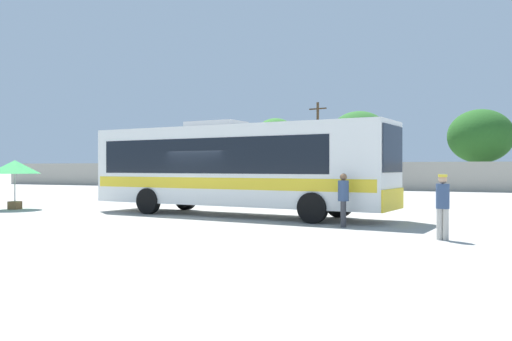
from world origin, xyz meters
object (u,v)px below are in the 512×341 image
coach_bus_white_yellow (233,165)px  passenger_waiting_on_apron (443,203)px  roadside_tree_midright (359,137)px  vendor_umbrella_near_gate_green (15,168)px  parked_car_third_maroon (324,181)px  roadside_tree_right (480,136)px  utility_pole_far (318,143)px  roadside_tree_midleft (276,136)px  roadside_tree_left (207,145)px  attendant_by_bus_door (343,197)px  parked_car_second_silver (262,181)px  parked_car_leftmost_white (200,180)px

coach_bus_white_yellow → passenger_waiting_on_apron: size_ratio=7.41×
roadside_tree_midright → vendor_umbrella_near_gate_green: bearing=-102.8°
parked_car_third_maroon → roadside_tree_midright: (0.34, 10.64, 4.07)m
roadside_tree_right → utility_pole_far: bearing=-177.0°
vendor_umbrella_near_gate_green → roadside_tree_midleft: size_ratio=0.33×
roadside_tree_left → coach_bus_white_yellow: bearing=-59.2°
parked_car_third_maroon → roadside_tree_left: size_ratio=0.79×
passenger_waiting_on_apron → roadside_tree_midright: size_ratio=0.23×
parked_car_third_maroon → roadside_tree_right: size_ratio=0.66×
coach_bus_white_yellow → roadside_tree_midright: (-2.51, 32.73, 2.87)m
attendant_by_bus_door → passenger_waiting_on_apron: size_ratio=1.00×
attendant_by_bus_door → utility_pole_far: bearing=108.6°
vendor_umbrella_near_gate_green → utility_pole_far: bearing=81.3°
utility_pole_far → roadside_tree_midleft: bearing=-170.1°
parked_car_second_silver → parked_car_leftmost_white: bearing=-172.9°
attendant_by_bus_door → passenger_waiting_on_apron: passenger_waiting_on_apron is taller
coach_bus_white_yellow → roadside_tree_midright: 32.96m
parked_car_leftmost_white → utility_pole_far: 11.66m
roadside_tree_midleft → roadside_tree_right: roadside_tree_right is taller
utility_pole_far → roadside_tree_left: utility_pole_far is taller
vendor_umbrella_near_gate_green → parked_car_second_silver: (1.88, 23.79, -1.08)m
coach_bus_white_yellow → roadside_tree_left: size_ratio=2.21×
roadside_tree_left → roadside_tree_right: bearing=1.2°
parked_car_leftmost_white → roadside_tree_right: size_ratio=0.66×
coach_bus_white_yellow → utility_pole_far: bearing=100.9°
parked_car_leftmost_white → roadside_tree_midright: bearing=43.7°
parked_car_leftmost_white → parked_car_second_silver: (5.60, 0.70, -0.02)m
coach_bus_white_yellow → vendor_umbrella_near_gate_green: bearing=-172.9°
parked_car_second_silver → coach_bus_white_yellow: bearing=-69.6°
coach_bus_white_yellow → attendant_by_bus_door: 5.60m
parked_car_third_maroon → roadside_tree_left: (-14.66, 7.27, 3.41)m
parked_car_second_silver → roadside_tree_midright: roadside_tree_midright is taller
utility_pole_far → roadside_tree_right: 14.05m
parked_car_leftmost_white → attendant_by_bus_door: bearing=-51.8°
coach_bus_white_yellow → parked_car_second_silver: 24.04m
attendant_by_bus_door → parked_car_third_maroon: size_ratio=0.38×
roadside_tree_midright → roadside_tree_right: roadside_tree_midright is taller
coach_bus_white_yellow → parked_car_leftmost_white: bearing=122.7°
attendant_by_bus_door → utility_pole_far: utility_pole_far is taller
roadside_tree_right → roadside_tree_midleft: bearing=-175.5°
passenger_waiting_on_apron → roadside_tree_left: roadside_tree_left is taller
roadside_tree_left → roadside_tree_midright: size_ratio=0.77×
attendant_by_bus_door → parked_car_leftmost_white: attendant_by_bus_door is taller
passenger_waiting_on_apron → roadside_tree_midleft: (-17.68, 32.66, 3.94)m
roadside_tree_midleft → roadside_tree_midright: (7.05, 4.26, -0.06)m
utility_pole_far → roadside_tree_midleft: utility_pole_far is taller
roadside_tree_right → roadside_tree_midright: bearing=165.4°
roadside_tree_midleft → roadside_tree_left: bearing=173.6°
roadside_tree_midleft → parked_car_leftmost_white: bearing=-123.5°
parked_car_third_maroon → utility_pole_far: bearing=111.2°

